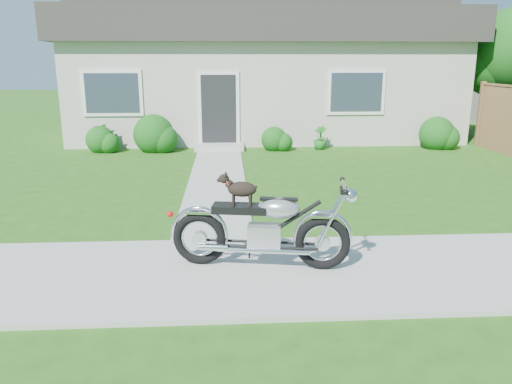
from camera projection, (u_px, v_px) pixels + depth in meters
The scene contains 8 objects.
ground at pixel (333, 271), 6.09m from camera, with size 80.00×80.00×0.00m, color #235114.
sidewalk at pixel (334, 269), 6.09m from camera, with size 24.00×2.20×0.04m, color #9E9B93.
walkway at pixel (217, 178), 10.83m from camera, with size 1.20×8.00×0.03m, color #9E9B93.
house at pixel (263, 70), 17.12m from camera, with size 12.60×7.03×4.50m.
shrub_row at pixel (248, 136), 14.15m from camera, with size 10.52×1.13×1.13m.
potted_plant_left at pixel (108, 139), 13.99m from camera, with size 0.66×0.57×0.73m, color #15501A.
potted_plant_right at pixel (320, 138), 14.34m from camera, with size 0.37×0.37×0.67m, color #1D6B1D.
motorcycle_with_dog at pixel (264, 227), 6.00m from camera, with size 2.21×0.69×1.15m.
Camera 1 is at (-1.28, -5.58, 2.49)m, focal length 35.00 mm.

